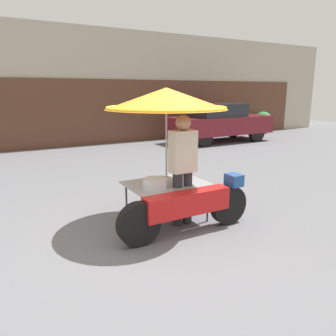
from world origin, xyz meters
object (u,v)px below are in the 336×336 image
(vendor_motorcycle_cart, at_px, (169,121))
(potted_plant, at_px, (263,120))
(vendor_person, at_px, (183,164))
(parked_car, at_px, (219,122))

(vendor_motorcycle_cart, bearing_deg, potted_plant, 37.97)
(vendor_motorcycle_cart, bearing_deg, vendor_person, -54.24)
(vendor_person, relative_size, potted_plant, 1.63)
(potted_plant, bearing_deg, vendor_person, -140.97)
(vendor_person, xyz_separation_m, parked_car, (5.63, 6.29, -0.15))
(vendor_motorcycle_cart, xyz_separation_m, parked_car, (5.76, 6.11, -0.78))
(parked_car, distance_m, potted_plant, 3.75)
(parked_car, bearing_deg, vendor_person, -131.86)
(parked_car, bearing_deg, vendor_motorcycle_cart, -133.32)
(parked_car, bearing_deg, potted_plant, 18.12)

